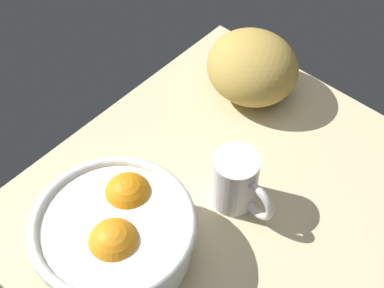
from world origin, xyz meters
TOP-DOWN VIEW (x-y plane):
  - ground_plane at (0.00, 0.00)cm, footprint 65.74×65.10cm
  - fruit_bowl at (10.00, 17.83)cm, footprint 23.04×23.04cm
  - bread_loaf at (16.48, -21.53)cm, footprint 18.35×17.54cm
  - mug at (3.23, -0.70)cm, footprint 11.71×7.13cm

SIDE VIEW (x-z plane):
  - ground_plane at x=0.00cm, z-range -3.00..0.00cm
  - mug at x=3.23cm, z-range 0.00..9.91cm
  - bread_loaf at x=16.48cm, z-range 0.00..11.88cm
  - fruit_bowl at x=10.00cm, z-range 0.65..11.37cm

